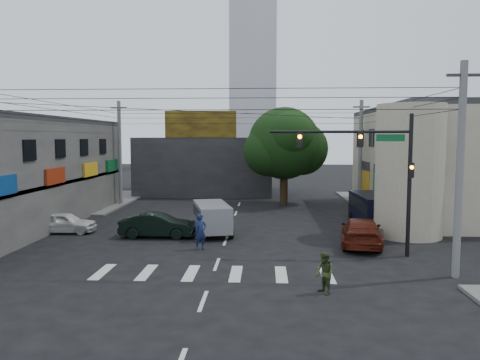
# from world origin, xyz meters

# --- Properties ---
(ground) EXTENTS (160.00, 160.00, 0.00)m
(ground) POSITION_xyz_m (0.00, 0.00, 0.00)
(ground) COLOR black
(ground) RESTS_ON ground
(sidewalk_far_left) EXTENTS (16.00, 16.00, 0.15)m
(sidewalk_far_left) POSITION_xyz_m (-18.00, 18.00, 0.07)
(sidewalk_far_left) COLOR #514F4C
(sidewalk_far_left) RESTS_ON ground
(sidewalk_far_right) EXTENTS (16.00, 16.00, 0.15)m
(sidewalk_far_right) POSITION_xyz_m (18.00, 18.00, 0.07)
(sidewalk_far_right) COLOR #514F4C
(sidewalk_far_right) RESTS_ON ground
(building_right) EXTENTS (14.00, 18.00, 8.00)m
(building_right) POSITION_xyz_m (18.00, 13.00, 4.00)
(building_right) COLOR gray
(building_right) RESTS_ON ground
(corner_column) EXTENTS (4.00, 4.00, 8.00)m
(corner_column) POSITION_xyz_m (11.00, 4.00, 4.00)
(corner_column) COLOR gray
(corner_column) RESTS_ON ground
(building_far) EXTENTS (14.00, 10.00, 6.00)m
(building_far) POSITION_xyz_m (-4.00, 26.00, 3.00)
(building_far) COLOR #232326
(building_far) RESTS_ON ground
(billboard) EXTENTS (7.00, 0.30, 2.60)m
(billboard) POSITION_xyz_m (-4.00, 21.10, 7.30)
(billboard) COLOR olive
(billboard) RESTS_ON building_far
(tower_distant) EXTENTS (9.00, 9.00, 44.00)m
(tower_distant) POSITION_xyz_m (0.00, 70.00, 22.00)
(tower_distant) COLOR silver
(tower_distant) RESTS_ON ground
(street_tree) EXTENTS (6.40, 6.40, 8.70)m
(street_tree) POSITION_xyz_m (4.00, 17.00, 5.47)
(street_tree) COLOR black
(street_tree) RESTS_ON ground
(traffic_gantry) EXTENTS (7.10, 0.35, 7.20)m
(traffic_gantry) POSITION_xyz_m (7.82, -1.00, 4.83)
(traffic_gantry) COLOR black
(traffic_gantry) RESTS_ON ground
(utility_pole_near_right) EXTENTS (0.32, 0.32, 9.20)m
(utility_pole_near_right) POSITION_xyz_m (10.50, -4.50, 4.60)
(utility_pole_near_right) COLOR #59595B
(utility_pole_near_right) RESTS_ON ground
(utility_pole_far_left) EXTENTS (0.32, 0.32, 9.20)m
(utility_pole_far_left) POSITION_xyz_m (-10.50, 16.00, 4.60)
(utility_pole_far_left) COLOR #59595B
(utility_pole_far_left) RESTS_ON ground
(utility_pole_far_right) EXTENTS (0.32, 0.32, 9.20)m
(utility_pole_far_right) POSITION_xyz_m (10.50, 16.00, 4.60)
(utility_pole_far_right) COLOR #59595B
(utility_pole_far_right) RESTS_ON ground
(dark_sedan) EXTENTS (1.63, 4.51, 1.48)m
(dark_sedan) POSITION_xyz_m (-4.17, 2.86, 0.74)
(dark_sedan) COLOR black
(dark_sedan) RESTS_ON ground
(white_compact) EXTENTS (1.79, 3.98, 1.33)m
(white_compact) POSITION_xyz_m (-10.35, 3.85, 0.66)
(white_compact) COLOR silver
(white_compact) RESTS_ON ground
(maroon_sedan) EXTENTS (3.89, 6.04, 1.55)m
(maroon_sedan) POSITION_xyz_m (7.65, 1.32, 0.77)
(maroon_sedan) COLOR #4D150B
(maroon_sedan) RESTS_ON ground
(silver_minivan) EXTENTS (5.38, 4.04, 1.92)m
(silver_minivan) POSITION_xyz_m (-1.00, 3.89, 0.96)
(silver_minivan) COLOR gray
(silver_minivan) RESTS_ON ground
(navy_van) EXTENTS (5.56, 2.44, 2.17)m
(navy_van) POSITION_xyz_m (9.59, 7.16, 1.08)
(navy_van) COLOR black
(navy_van) RESTS_ON ground
(traffic_officer) EXTENTS (1.16, 1.16, 1.94)m
(traffic_officer) POSITION_xyz_m (-1.16, -0.14, 0.97)
(traffic_officer) COLOR #141E48
(traffic_officer) RESTS_ON ground
(pedestrian_olive) EXTENTS (1.29, 1.26, 1.64)m
(pedestrian_olive) POSITION_xyz_m (4.57, -6.98, 0.82)
(pedestrian_olive) COLOR #313D1C
(pedestrian_olive) RESTS_ON ground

